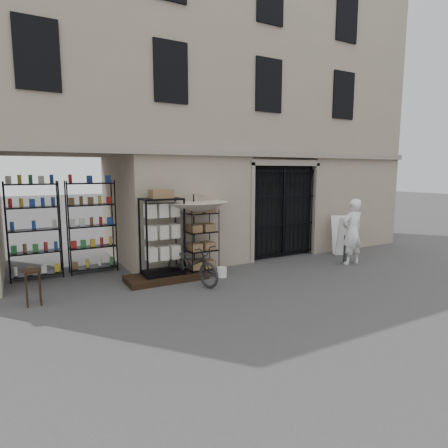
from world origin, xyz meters
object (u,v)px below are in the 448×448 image
display_cabinet (162,241)px  white_bucket (222,272)px  bicycle (192,283)px  wooden_stool (33,287)px  steel_bollard (346,249)px  easel_sign (343,236)px  wire_rack (201,243)px  market_umbrella (194,205)px  shopkeeper (351,264)px

display_cabinet → white_bucket: display_cabinet is taller
bicycle → wooden_stool: bicycle is taller
steel_bollard → white_bucket: bearing=172.9°
bicycle → easel_sign: bearing=-12.9°
bicycle → wooden_stool: (-3.50, 0.17, 0.39)m
display_cabinet → wooden_stool: bearing=175.5°
display_cabinet → white_bucket: bearing=-29.2°
white_bucket → bicycle: size_ratio=0.14×
wooden_stool → steel_bollard: size_ratio=0.89×
wire_rack → bicycle: bearing=-126.9°
display_cabinet → bicycle: display_cabinet is taller
wire_rack → market_umbrella: (-0.15, 0.14, 0.99)m
wire_rack → easel_sign: (5.06, -0.18, -0.21)m
market_umbrella → shopkeeper: bearing=-15.7°
wooden_stool → steel_bollard: 8.41m
white_bucket → market_umbrella: bearing=129.6°
white_bucket → wooden_stool: size_ratio=0.35×
market_umbrella → white_bucket: (0.51, -0.61, -1.73)m
market_umbrella → easel_sign: size_ratio=2.04×
wire_rack → steel_bollard: (4.35, -0.97, -0.45)m
white_bucket → steel_bollard: steel_bollard is taller
display_cabinet → easel_sign: size_ratio=1.66×
display_cabinet → market_umbrella: 1.27m
wire_rack → bicycle: size_ratio=0.95×
wire_rack → shopkeeper: 4.62m
white_bucket → easel_sign: size_ratio=0.21×
wooden_stool → shopkeeper: size_ratio=0.38×
wooden_stool → steel_bollard: steel_bollard is taller
bicycle → shopkeeper: bearing=-23.4°
market_umbrella → white_bucket: size_ratio=9.82×
wooden_stool → shopkeeper: bearing=-5.1°
display_cabinet → market_umbrella: bearing=-2.3°
market_umbrella → bicycle: market_umbrella is taller
bicycle → easel_sign: 5.64m
wooden_stool → steel_bollard: (8.39, -0.58, 0.03)m
wooden_stool → shopkeeper: wooden_stool is taller
market_umbrella → white_bucket: bearing=-50.4°
bicycle → shopkeeper: bicycle is taller
display_cabinet → wire_rack: display_cabinet is taller
white_bucket → wooden_stool: 4.40m
wire_rack → shopkeeper: size_ratio=0.91×
display_cabinet → easel_sign: display_cabinet is taller
wooden_stool → shopkeeper: 8.47m
wooden_stool → wire_rack: bearing=5.5°
white_bucket → bicycle: 0.90m
white_bucket → easel_sign: (4.70, 0.29, 0.53)m
white_bucket → bicycle: bearing=-174.3°
display_cabinet → easel_sign: (6.14, -0.16, -0.37)m
display_cabinet → wire_rack: bearing=-10.7°
easel_sign → wire_rack: bearing=-162.4°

